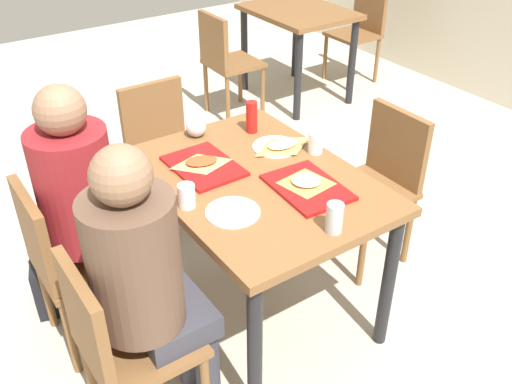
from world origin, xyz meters
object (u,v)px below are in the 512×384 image
(chair_near_left, at_px, (65,257))
(pizza_slice_c, at_px, (283,145))
(pizza_slice_a, at_px, (201,162))
(chair_left_end, at_px, (163,146))
(plastic_cup_a, at_px, (316,143))
(chair_far_side, at_px, (381,176))
(background_chair_far, at_px, (361,27))
(paper_plate_near_edge, at_px, (233,212))
(handbag, at_px, (52,277))
(tray_red_near, at_px, (204,166))
(condiment_bottle, at_px, (252,117))
(chair_near_right, at_px, (118,341))
(person_in_brown_jacket, at_px, (146,275))
(pizza_slice_b, at_px, (306,181))
(background_chair_near, at_px, (225,58))
(plastic_cup_b, at_px, (187,196))
(paper_plate_center, at_px, (275,147))
(person_in_red, at_px, (87,199))
(foil_bundle, at_px, (196,127))
(background_table, at_px, (298,25))
(tray_red_far, at_px, (307,187))
(soda_can, at_px, (335,218))

(chair_near_left, relative_size, pizza_slice_c, 3.58)
(pizza_slice_a, bearing_deg, pizza_slice_c, 81.23)
(chair_left_end, distance_m, plastic_cup_a, 1.05)
(chair_far_side, height_order, background_chair_far, same)
(paper_plate_near_edge, height_order, handbag, paper_plate_near_edge)
(tray_red_near, relative_size, condiment_bottle, 2.25)
(chair_near_left, relative_size, paper_plate_near_edge, 3.88)
(chair_near_right, distance_m, person_in_brown_jacket, 0.28)
(pizza_slice_b, xyz_separation_m, background_chair_near, (-2.19, 0.94, -0.30))
(tray_red_near, relative_size, plastic_cup_b, 3.60)
(pizza_slice_b, height_order, condiment_bottle, condiment_bottle)
(paper_plate_near_edge, height_order, condiment_bottle, condiment_bottle)
(handbag, bearing_deg, chair_near_right, 1.01)
(paper_plate_center, bearing_deg, background_chair_near, 155.36)
(plastic_cup_a, bearing_deg, chair_far_side, 86.32)
(chair_near_right, distance_m, tray_red_near, 0.86)
(pizza_slice_a, bearing_deg, person_in_brown_jacket, -45.69)
(chair_near_left, distance_m, plastic_cup_b, 0.63)
(paper_plate_near_edge, distance_m, pizza_slice_c, 0.58)
(person_in_brown_jacket, height_order, plastic_cup_b, person_in_brown_jacket)
(person_in_red, height_order, pizza_slice_b, person_in_red)
(paper_plate_near_edge, relative_size, foil_bundle, 2.20)
(background_chair_near, bearing_deg, background_table, 90.00)
(paper_plate_near_edge, distance_m, condiment_bottle, 0.72)
(pizza_slice_c, xyz_separation_m, background_chair_near, (-1.86, 0.82, -0.29))
(pizza_slice_a, bearing_deg, tray_red_far, 33.95)
(person_in_red, bearing_deg, foil_bundle, 107.42)
(pizza_slice_a, xyz_separation_m, background_chair_near, (-1.80, 1.22, -0.30))
(paper_plate_center, distance_m, foil_bundle, 0.41)
(chair_near_right, height_order, pizza_slice_b, chair_near_right)
(chair_near_left, xyz_separation_m, background_table, (-1.72, 2.61, 0.14))
(chair_near_left, bearing_deg, tray_red_far, 62.23)
(pizza_slice_a, height_order, plastic_cup_a, plastic_cup_a)
(paper_plate_center, height_order, background_table, paper_plate_center)
(chair_near_left, bearing_deg, background_chair_near, 132.57)
(background_table, bearing_deg, pizza_slice_a, -47.43)
(person_in_red, relative_size, foil_bundle, 12.64)
(background_table, distance_m, background_chair_far, 0.75)
(pizza_slice_a, bearing_deg, plastic_cup_a, 70.27)
(pizza_slice_a, xyz_separation_m, plastic_cup_a, (0.18, 0.51, 0.03))
(paper_plate_center, bearing_deg, condiment_bottle, 180.00)
(paper_plate_near_edge, bearing_deg, pizza_slice_a, 168.43)
(person_in_brown_jacket, height_order, background_chair_near, person_in_brown_jacket)
(pizza_slice_a, bearing_deg, soda_can, 13.87)
(person_in_brown_jacket, xyz_separation_m, plastic_cup_b, (-0.26, 0.31, 0.07))
(tray_red_far, bearing_deg, tray_red_near, -145.93)
(chair_near_left, xyz_separation_m, tray_red_far, (0.49, 0.93, 0.28))
(person_in_red, xyz_separation_m, foil_bundle, (-0.20, 0.64, 0.07))
(person_in_brown_jacket, bearing_deg, tray_red_near, 133.46)
(chair_near_left, bearing_deg, chair_far_side, 79.85)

